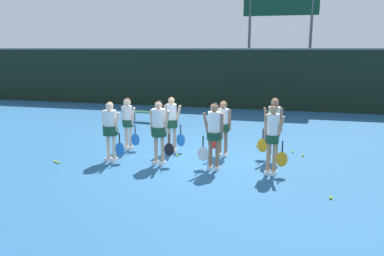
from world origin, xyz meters
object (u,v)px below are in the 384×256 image
at_px(scoreboard, 281,8).
at_px(player_7, 274,124).
at_px(player_1, 159,127).
at_px(player_5, 172,120).
at_px(player_3, 273,133).
at_px(tennis_ball_0, 177,155).
at_px(player_4, 128,119).
at_px(tennis_ball_6, 293,152).
at_px(tennis_ball_3, 303,155).
at_px(player_6, 223,124).
at_px(tennis_ball_2, 55,161).
at_px(bench_courtside, 151,113).
at_px(tennis_ball_4, 257,146).
at_px(player_2, 214,130).
at_px(tennis_ball_5, 331,198).
at_px(player_0, 110,126).
at_px(tennis_ball_1, 58,162).

height_order(scoreboard, player_7, scoreboard).
xyz_separation_m(player_1, player_5, (-0.05, 1.30, -0.06)).
bearing_deg(scoreboard, player_3, -88.76).
bearing_deg(tennis_ball_0, player_4, 168.43).
bearing_deg(tennis_ball_6, player_3, -104.27).
bearing_deg(player_1, tennis_ball_6, 36.27).
distance_m(tennis_ball_0, tennis_ball_3, 3.67).
relative_size(scoreboard, player_6, 4.03).
height_order(player_3, tennis_ball_2, player_3).
distance_m(player_6, tennis_ball_6, 2.35).
height_order(bench_courtside, tennis_ball_0, bench_courtside).
bearing_deg(tennis_ball_4, player_5, -153.14).
relative_size(player_2, player_5, 1.04).
bearing_deg(tennis_ball_5, player_4, 155.40).
distance_m(player_0, tennis_ball_3, 5.56).
relative_size(tennis_ball_3, tennis_ball_4, 0.96).
xyz_separation_m(tennis_ball_0, tennis_ball_3, (3.56, 0.88, -0.00)).
xyz_separation_m(bench_courtside, tennis_ball_2, (-0.56, -6.06, -0.35)).
distance_m(player_2, player_4, 3.17).
bearing_deg(tennis_ball_0, scoreboard, 76.90).
bearing_deg(player_6, tennis_ball_3, 9.46).
bearing_deg(tennis_ball_4, player_6, -124.92).
bearing_deg(player_0, player_1, 11.33).
bearing_deg(tennis_ball_3, player_4, -174.03).
bearing_deg(player_0, tennis_ball_2, -150.12).
relative_size(player_6, tennis_ball_2, 23.14).
relative_size(tennis_ball_1, tennis_ball_3, 1.05).
xyz_separation_m(tennis_ball_3, tennis_ball_6, (-0.29, 0.32, -0.00)).
bearing_deg(player_7, tennis_ball_2, -159.10).
bearing_deg(player_0, player_6, 33.92).
xyz_separation_m(tennis_ball_0, tennis_ball_2, (-3.07, -1.42, 0.00)).
xyz_separation_m(player_1, tennis_ball_2, (-2.84, -0.55, -1.00)).
distance_m(player_0, player_5, 1.89).
relative_size(tennis_ball_2, tennis_ball_4, 0.99).
bearing_deg(player_1, player_7, 28.30).
relative_size(scoreboard, tennis_ball_5, 99.78).
bearing_deg(player_1, tennis_ball_5, -12.46).
distance_m(player_1, tennis_ball_5, 4.57).
relative_size(bench_courtside, player_3, 1.23).
relative_size(bench_courtside, tennis_ball_1, 30.60).
bearing_deg(bench_courtside, player_1, -60.88).
bearing_deg(tennis_ball_6, tennis_ball_0, -159.83).
relative_size(player_3, player_5, 1.06).
height_order(player_1, tennis_ball_0, player_1).
relative_size(player_6, tennis_ball_4, 22.95).
relative_size(player_0, player_1, 0.95).
height_order(scoreboard, tennis_ball_6, scoreboard).
xyz_separation_m(player_0, player_7, (4.32, 1.25, 0.05)).
height_order(bench_courtside, player_7, player_7).
height_order(player_5, player_7, player_7).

